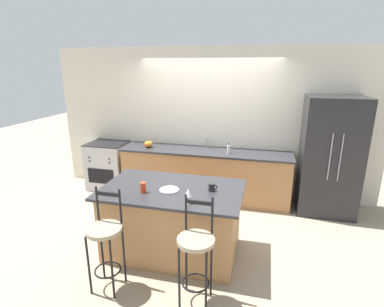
{
  "coord_description": "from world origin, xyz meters",
  "views": [
    {
      "loc": [
        1.02,
        -4.68,
        2.39
      ],
      "look_at": [
        -0.02,
        -0.5,
        1.1
      ],
      "focal_mm": 28.0,
      "sensor_mm": 36.0,
      "label": 1
    }
  ],
  "objects_px": {
    "dinner_plate": "(169,190)",
    "wine_glass": "(188,193)",
    "refrigerator": "(330,156)",
    "oven_range": "(109,165)",
    "tumbler_cup": "(143,187)",
    "soap_bottle": "(229,149)",
    "bar_stool_near": "(105,239)",
    "coffee_mug": "(212,187)",
    "bar_stool_far": "(196,250)",
    "pumpkin_decoration": "(149,144)"
  },
  "relations": [
    {
      "from": "oven_range",
      "to": "wine_glass",
      "type": "xyz_separation_m",
      "value": [
        2.2,
        -2.12,
        0.57
      ]
    },
    {
      "from": "wine_glass",
      "to": "bar_stool_near",
      "type": "bearing_deg",
      "value": -149.92
    },
    {
      "from": "soap_bottle",
      "to": "oven_range",
      "type": "bearing_deg",
      "value": 177.69
    },
    {
      "from": "oven_range",
      "to": "soap_bottle",
      "type": "height_order",
      "value": "soap_bottle"
    },
    {
      "from": "bar_stool_near",
      "to": "wine_glass",
      "type": "relative_size",
      "value": 6.5
    },
    {
      "from": "refrigerator",
      "to": "pumpkin_decoration",
      "type": "height_order",
      "value": "refrigerator"
    },
    {
      "from": "tumbler_cup",
      "to": "wine_glass",
      "type": "bearing_deg",
      "value": -14.06
    },
    {
      "from": "tumbler_cup",
      "to": "soap_bottle",
      "type": "height_order",
      "value": "soap_bottle"
    },
    {
      "from": "soap_bottle",
      "to": "tumbler_cup",
      "type": "bearing_deg",
      "value": -112.9
    },
    {
      "from": "wine_glass",
      "to": "oven_range",
      "type": "bearing_deg",
      "value": 136.01
    },
    {
      "from": "soap_bottle",
      "to": "bar_stool_near",
      "type": "bearing_deg",
      "value": -111.56
    },
    {
      "from": "bar_stool_near",
      "to": "pumpkin_decoration",
      "type": "bearing_deg",
      "value": 101.35
    },
    {
      "from": "refrigerator",
      "to": "oven_range",
      "type": "distance_m",
      "value": 4.05
    },
    {
      "from": "coffee_mug",
      "to": "soap_bottle",
      "type": "height_order",
      "value": "soap_bottle"
    },
    {
      "from": "bar_stool_far",
      "to": "coffee_mug",
      "type": "distance_m",
      "value": 0.89
    },
    {
      "from": "pumpkin_decoration",
      "to": "soap_bottle",
      "type": "relative_size",
      "value": 0.87
    },
    {
      "from": "bar_stool_near",
      "to": "tumbler_cup",
      "type": "bearing_deg",
      "value": 72.69
    },
    {
      "from": "refrigerator",
      "to": "wine_glass",
      "type": "bearing_deg",
      "value": -131.23
    },
    {
      "from": "bar_stool_near",
      "to": "dinner_plate",
      "type": "xyz_separation_m",
      "value": [
        0.48,
        0.74,
        0.3
      ]
    },
    {
      "from": "wine_glass",
      "to": "bar_stool_far",
      "type": "bearing_deg",
      "value": -66.14
    },
    {
      "from": "bar_stool_near",
      "to": "dinner_plate",
      "type": "relative_size",
      "value": 4.69
    },
    {
      "from": "tumbler_cup",
      "to": "coffee_mug",
      "type": "bearing_deg",
      "value": 17.08
    },
    {
      "from": "wine_glass",
      "to": "tumbler_cup",
      "type": "relative_size",
      "value": 1.39
    },
    {
      "from": "bar_stool_near",
      "to": "coffee_mug",
      "type": "bearing_deg",
      "value": 40.97
    },
    {
      "from": "bar_stool_near",
      "to": "tumbler_cup",
      "type": "distance_m",
      "value": 0.74
    },
    {
      "from": "oven_range",
      "to": "tumbler_cup",
      "type": "relative_size",
      "value": 7.3
    },
    {
      "from": "tumbler_cup",
      "to": "oven_range",
      "type": "bearing_deg",
      "value": 128.95
    },
    {
      "from": "refrigerator",
      "to": "oven_range",
      "type": "bearing_deg",
      "value": 179.39
    },
    {
      "from": "refrigerator",
      "to": "dinner_plate",
      "type": "bearing_deg",
      "value": -139.93
    },
    {
      "from": "bar_stool_far",
      "to": "dinner_plate",
      "type": "relative_size",
      "value": 4.69
    },
    {
      "from": "bar_stool_near",
      "to": "oven_range",
      "type": "bearing_deg",
      "value": 118.49
    },
    {
      "from": "dinner_plate",
      "to": "wine_glass",
      "type": "xyz_separation_m",
      "value": [
        0.32,
        -0.28,
        0.12
      ]
    },
    {
      "from": "refrigerator",
      "to": "oven_range",
      "type": "height_order",
      "value": "refrigerator"
    },
    {
      "from": "wine_glass",
      "to": "soap_bottle",
      "type": "bearing_deg",
      "value": 84.74
    },
    {
      "from": "pumpkin_decoration",
      "to": "refrigerator",
      "type": "bearing_deg",
      "value": 0.35
    },
    {
      "from": "bar_stool_far",
      "to": "pumpkin_decoration",
      "type": "xyz_separation_m",
      "value": [
        -1.49,
        2.48,
        0.37
      ]
    },
    {
      "from": "dinner_plate",
      "to": "pumpkin_decoration",
      "type": "xyz_separation_m",
      "value": [
        -0.99,
        1.78,
        0.06
      ]
    },
    {
      "from": "bar_stool_far",
      "to": "soap_bottle",
      "type": "distance_m",
      "value": 2.48
    },
    {
      "from": "oven_range",
      "to": "soap_bottle",
      "type": "xyz_separation_m",
      "value": [
        2.38,
        -0.1,
        0.53
      ]
    },
    {
      "from": "oven_range",
      "to": "tumbler_cup",
      "type": "height_order",
      "value": "tumbler_cup"
    },
    {
      "from": "refrigerator",
      "to": "pumpkin_decoration",
      "type": "relative_size",
      "value": 12.09
    },
    {
      "from": "bar_stool_near",
      "to": "dinner_plate",
      "type": "bearing_deg",
      "value": 57.1
    },
    {
      "from": "bar_stool_near",
      "to": "soap_bottle",
      "type": "xyz_separation_m",
      "value": [
        0.98,
        2.49,
        0.38
      ]
    },
    {
      "from": "refrigerator",
      "to": "tumbler_cup",
      "type": "relative_size",
      "value": 15.21
    },
    {
      "from": "bar_stool_far",
      "to": "dinner_plate",
      "type": "height_order",
      "value": "bar_stool_far"
    },
    {
      "from": "bar_stool_near",
      "to": "tumbler_cup",
      "type": "height_order",
      "value": "bar_stool_near"
    },
    {
      "from": "coffee_mug",
      "to": "wine_glass",
      "type": "bearing_deg",
      "value": -115.76
    },
    {
      "from": "coffee_mug",
      "to": "pumpkin_decoration",
      "type": "xyz_separation_m",
      "value": [
        -1.49,
        1.66,
        0.02
      ]
    },
    {
      "from": "bar_stool_near",
      "to": "pumpkin_decoration",
      "type": "height_order",
      "value": "bar_stool_near"
    },
    {
      "from": "oven_range",
      "to": "bar_stool_near",
      "type": "distance_m",
      "value": 2.94
    }
  ]
}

